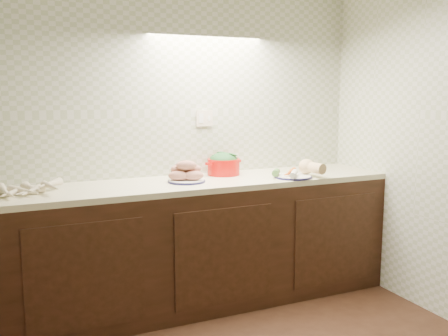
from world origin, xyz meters
name	(u,v)px	position (x,y,z in m)	size (l,w,h in m)	color
room	(246,63)	(0.00, 0.00, 1.63)	(3.60, 3.60, 2.60)	black
counter	(54,316)	(-0.68, 0.68, 0.45)	(3.60, 3.60, 0.90)	black
parsnip_pile	(29,190)	(-0.73, 1.48, 0.93)	(0.39, 0.40, 0.07)	beige
sweet_potato_plate	(186,174)	(0.29, 1.49, 0.95)	(0.27, 0.26, 0.15)	#151342
onion_bowl	(181,173)	(0.30, 1.62, 0.94)	(0.15, 0.15, 0.12)	black
dutch_oven	(224,164)	(0.65, 1.66, 0.98)	(0.31, 0.30, 0.17)	red
veg_plate	(299,171)	(1.12, 1.34, 0.95)	(0.35, 0.29, 0.13)	#151342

